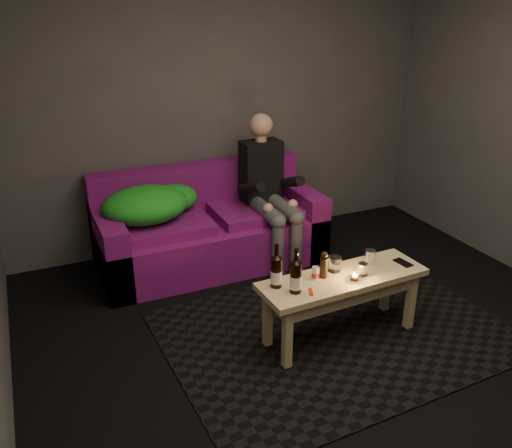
{
  "coord_description": "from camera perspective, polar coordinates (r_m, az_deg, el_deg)",
  "views": [
    {
      "loc": [
        -1.74,
        -2.29,
        2.18
      ],
      "look_at": [
        -0.16,
        1.21,
        0.55
      ],
      "focal_mm": 38.0,
      "sensor_mm": 36.0,
      "label": 1
    }
  ],
  "objects": [
    {
      "name": "coffee_table",
      "position": [
        3.67,
        9.08,
        -6.59
      ],
      "size": [
        1.17,
        0.41,
        0.47
      ],
      "rotation": [
        0.0,
        0.0,
        0.04
      ],
      "color": "tan",
      "rests_on": "rug"
    },
    {
      "name": "tealight",
      "position": [
        3.59,
        10.36,
        -5.48
      ],
      "size": [
        0.06,
        0.06,
        0.04
      ],
      "color": "white",
      "rests_on": "coffee_table"
    },
    {
      "name": "tumbler_front",
      "position": [
        3.64,
        11.17,
        -4.72
      ],
      "size": [
        0.09,
        0.09,
        0.09
      ],
      "primitive_type": "cylinder",
      "rotation": [
        0.0,
        0.0,
        0.26
      ],
      "color": "white",
      "rests_on": "coffee_table"
    },
    {
      "name": "smartphone",
      "position": [
        3.88,
        15.22,
        -3.95
      ],
      "size": [
        0.08,
        0.14,
        0.01
      ],
      "primitive_type": "cube",
      "rotation": [
        0.0,
        0.0,
        0.12
      ],
      "color": "black",
      "rests_on": "coffee_table"
    },
    {
      "name": "beer_bottle_b",
      "position": [
        3.36,
        4.2,
        -5.52
      ],
      "size": [
        0.08,
        0.08,
        0.3
      ],
      "color": "black",
      "rests_on": "coffee_table"
    },
    {
      "name": "salt_shaker",
      "position": [
        3.54,
        6.25,
        -5.17
      ],
      "size": [
        0.05,
        0.05,
        0.09
      ],
      "primitive_type": "cylinder",
      "rotation": [
        0.0,
        0.0,
        0.19
      ],
      "color": "silver",
      "rests_on": "coffee_table"
    },
    {
      "name": "tumbler_back",
      "position": [
        3.66,
        8.27,
        -4.19
      ],
      "size": [
        0.09,
        0.09,
        0.1
      ],
      "primitive_type": "cylinder",
      "rotation": [
        0.0,
        0.0,
        -0.0
      ],
      "color": "white",
      "rests_on": "coffee_table"
    },
    {
      "name": "pepper_mill",
      "position": [
        3.57,
        7.15,
        -4.58
      ],
      "size": [
        0.05,
        0.05,
        0.14
      ],
      "primitive_type": "cylinder",
      "rotation": [
        0.0,
        0.0,
        -0.03
      ],
      "color": "black",
      "rests_on": "coffee_table"
    },
    {
      "name": "steel_cup",
      "position": [
        3.8,
        11.93,
        -3.41
      ],
      "size": [
        0.09,
        0.09,
        0.1
      ],
      "primitive_type": "cylinder",
      "rotation": [
        0.0,
        0.0,
        -0.23
      ],
      "color": "silver",
      "rests_on": "coffee_table"
    },
    {
      "name": "floor",
      "position": [
        3.61,
        10.57,
        -14.67
      ],
      "size": [
        4.5,
        4.5,
        0.0
      ],
      "primitive_type": "plane",
      "color": "black",
      "rests_on": "ground"
    },
    {
      "name": "green_blanket",
      "position": [
        4.48,
        -11.15,
        2.07
      ],
      "size": [
        0.83,
        0.57,
        0.28
      ],
      "color": "#177F18",
      "rests_on": "sofa"
    },
    {
      "name": "beer_bottle_a",
      "position": [
        3.41,
        2.16,
        -4.99
      ],
      "size": [
        0.07,
        0.07,
        0.3
      ],
      "color": "black",
      "rests_on": "coffee_table"
    },
    {
      "name": "person",
      "position": [
        4.64,
        1.33,
        3.82
      ],
      "size": [
        0.34,
        0.79,
        1.27
      ],
      "color": "black",
      "rests_on": "sofa"
    },
    {
      "name": "sofa",
      "position": [
        4.73,
        -5.03,
        -0.59
      ],
      "size": [
        1.9,
        0.85,
        0.82
      ],
      "color": "#6A0E6F",
      "rests_on": "floor"
    },
    {
      "name": "room",
      "position": [
        3.3,
        8.0,
        13.4
      ],
      "size": [
        4.5,
        4.5,
        4.5
      ],
      "color": "silver",
      "rests_on": "ground"
    },
    {
      "name": "rug",
      "position": [
        3.91,
        8.33,
        -11.15
      ],
      "size": [
        2.37,
        1.77,
        0.01
      ],
      "primitive_type": "cube",
      "rotation": [
        0.0,
        0.0,
        0.04
      ],
      "color": "black",
      "rests_on": "floor"
    },
    {
      "name": "red_lighter",
      "position": [
        3.41,
        5.79,
        -7.11
      ],
      "size": [
        0.05,
        0.08,
        0.01
      ],
      "primitive_type": "cube",
      "rotation": [
        0.0,
        0.0,
        -0.4
      ],
      "color": "red",
      "rests_on": "coffee_table"
    }
  ]
}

